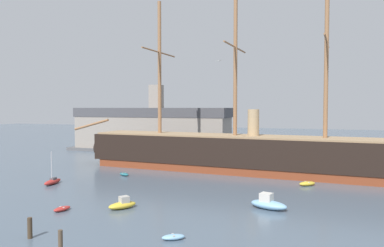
{
  "coord_description": "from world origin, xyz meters",
  "views": [
    {
      "loc": [
        21.14,
        -21.29,
        12.3
      ],
      "look_at": [
        1.65,
        34.34,
        9.73
      ],
      "focal_mm": 34.15,
      "sensor_mm": 36.0,
      "label": 1
    }
  ],
  "objects_px": {
    "tall_ship": "(235,152)",
    "dinghy_alongside_bow": "(124,174)",
    "dinghy_foreground_left": "(62,209)",
    "dinghy_alongside_stern": "(307,184)",
    "mooring_piling_left_pair": "(30,228)",
    "mooring_piling_nearest": "(60,244)",
    "motorboat_mid_right": "(268,204)",
    "dockside_warehouse_left": "(151,129)",
    "dinghy_far_left": "(104,157)",
    "dinghy_foreground_right": "(173,237)",
    "motorboat_far_right": "(358,170)",
    "seagull_in_flight": "(218,61)",
    "motorboat_near_centre": "(123,204)",
    "motorboat_distant_centre": "(237,157)",
    "sailboat_mid_left": "(53,181)"
  },
  "relations": [
    {
      "from": "dinghy_foreground_right",
      "to": "seagull_in_flight",
      "type": "height_order",
      "value": "seagull_in_flight"
    },
    {
      "from": "motorboat_mid_right",
      "to": "motorboat_far_right",
      "type": "relative_size",
      "value": 1.24
    },
    {
      "from": "motorboat_far_right",
      "to": "dockside_warehouse_left",
      "type": "bearing_deg",
      "value": 160.44
    },
    {
      "from": "dinghy_foreground_right",
      "to": "motorboat_near_centre",
      "type": "bearing_deg",
      "value": 141.92
    },
    {
      "from": "dinghy_foreground_right",
      "to": "motorboat_near_centre",
      "type": "xyz_separation_m",
      "value": [
        -9.81,
        7.69,
        0.26
      ]
    },
    {
      "from": "motorboat_near_centre",
      "to": "dinghy_alongside_stern",
      "type": "bearing_deg",
      "value": 45.43
    },
    {
      "from": "dinghy_far_left",
      "to": "sailboat_mid_left",
      "type": "bearing_deg",
      "value": -72.35
    },
    {
      "from": "tall_ship",
      "to": "dinghy_alongside_bow",
      "type": "relative_size",
      "value": 28.38
    },
    {
      "from": "motorboat_mid_right",
      "to": "mooring_piling_left_pair",
      "type": "xyz_separation_m",
      "value": [
        -19.87,
        -17.45,
        0.31
      ]
    },
    {
      "from": "motorboat_far_right",
      "to": "dinghy_alongside_bow",
      "type": "bearing_deg",
      "value": -157.08
    },
    {
      "from": "dinghy_alongside_stern",
      "to": "mooring_piling_left_pair",
      "type": "relative_size",
      "value": 1.51
    },
    {
      "from": "dockside_warehouse_left",
      "to": "tall_ship",
      "type": "bearing_deg",
      "value": -39.95
    },
    {
      "from": "tall_ship",
      "to": "dinghy_far_left",
      "type": "height_order",
      "value": "tall_ship"
    },
    {
      "from": "dockside_warehouse_left",
      "to": "mooring_piling_nearest",
      "type": "bearing_deg",
      "value": -70.21
    },
    {
      "from": "motorboat_mid_right",
      "to": "dinghy_alongside_stern",
      "type": "xyz_separation_m",
      "value": [
        4.03,
        15.48,
        -0.34
      ]
    },
    {
      "from": "motorboat_mid_right",
      "to": "dinghy_far_left",
      "type": "bearing_deg",
      "value": 143.55
    },
    {
      "from": "dinghy_foreground_left",
      "to": "mooring_piling_nearest",
      "type": "distance_m",
      "value": 14.2
    },
    {
      "from": "dinghy_foreground_right",
      "to": "dockside_warehouse_left",
      "type": "bearing_deg",
      "value": 117.3
    },
    {
      "from": "dinghy_alongside_bow",
      "to": "dockside_warehouse_left",
      "type": "bearing_deg",
      "value": 108.04
    },
    {
      "from": "dinghy_foreground_left",
      "to": "dinghy_alongside_bow",
      "type": "bearing_deg",
      "value": 101.16
    },
    {
      "from": "sailboat_mid_left",
      "to": "motorboat_far_right",
      "type": "distance_m",
      "value": 54.58
    },
    {
      "from": "motorboat_mid_right",
      "to": "seagull_in_flight",
      "type": "bearing_deg",
      "value": 132.75
    },
    {
      "from": "dinghy_alongside_stern",
      "to": "dinghy_foreground_left",
      "type": "bearing_deg",
      "value": -137.98
    },
    {
      "from": "sailboat_mid_left",
      "to": "mooring_piling_nearest",
      "type": "bearing_deg",
      "value": -48.62
    },
    {
      "from": "seagull_in_flight",
      "to": "motorboat_near_centre",
      "type": "bearing_deg",
      "value": -117.18
    },
    {
      "from": "motorboat_far_right",
      "to": "mooring_piling_nearest",
      "type": "bearing_deg",
      "value": -118.15
    },
    {
      "from": "dinghy_foreground_left",
      "to": "mooring_piling_nearest",
      "type": "xyz_separation_m",
      "value": [
        8.81,
        -11.09,
        0.86
      ]
    },
    {
      "from": "tall_ship",
      "to": "dinghy_foreground_left",
      "type": "height_order",
      "value": "tall_ship"
    },
    {
      "from": "mooring_piling_nearest",
      "to": "motorboat_mid_right",
      "type": "bearing_deg",
      "value": 54.56
    },
    {
      "from": "tall_ship",
      "to": "motorboat_near_centre",
      "type": "xyz_separation_m",
      "value": [
        -7.3,
        -29.61,
        -3.19
      ]
    },
    {
      "from": "dinghy_foreground_left",
      "to": "seagull_in_flight",
      "type": "relative_size",
      "value": 2.08
    },
    {
      "from": "mooring_piling_nearest",
      "to": "mooring_piling_left_pair",
      "type": "distance_m",
      "value": 6.18
    },
    {
      "from": "dinghy_foreground_left",
      "to": "dinghy_far_left",
      "type": "relative_size",
      "value": 1.09
    },
    {
      "from": "dinghy_alongside_bow",
      "to": "mooring_piling_left_pair",
      "type": "xyz_separation_m",
      "value": [
        7.6,
        -30.77,
        0.71
      ]
    },
    {
      "from": "mooring_piling_left_pair",
      "to": "dockside_warehouse_left",
      "type": "relative_size",
      "value": 0.04
    },
    {
      "from": "dockside_warehouse_left",
      "to": "dinghy_alongside_bow",
      "type": "bearing_deg",
      "value": -71.96
    },
    {
      "from": "dinghy_foreground_left",
      "to": "dinghy_far_left",
      "type": "height_order",
      "value": "dinghy_foreground_left"
    },
    {
      "from": "motorboat_mid_right",
      "to": "motorboat_far_right",
      "type": "height_order",
      "value": "motorboat_mid_right"
    },
    {
      "from": "dinghy_foreground_left",
      "to": "dinghy_foreground_right",
      "type": "height_order",
      "value": "dinghy_foreground_left"
    },
    {
      "from": "mooring_piling_left_pair",
      "to": "motorboat_mid_right",
      "type": "bearing_deg",
      "value": 41.29
    },
    {
      "from": "motorboat_mid_right",
      "to": "motorboat_distant_centre",
      "type": "relative_size",
      "value": 1.25
    },
    {
      "from": "sailboat_mid_left",
      "to": "mooring_piling_nearest",
      "type": "distance_m",
      "value": 30.87
    },
    {
      "from": "motorboat_near_centre",
      "to": "dockside_warehouse_left",
      "type": "bearing_deg",
      "value": 112.22
    },
    {
      "from": "motorboat_far_right",
      "to": "motorboat_distant_centre",
      "type": "relative_size",
      "value": 1.01
    },
    {
      "from": "motorboat_near_centre",
      "to": "dinghy_alongside_bow",
      "type": "relative_size",
      "value": 1.5
    },
    {
      "from": "dinghy_far_left",
      "to": "dockside_warehouse_left",
      "type": "bearing_deg",
      "value": 72.62
    },
    {
      "from": "motorboat_far_right",
      "to": "dockside_warehouse_left",
      "type": "height_order",
      "value": "dockside_warehouse_left"
    },
    {
      "from": "sailboat_mid_left",
      "to": "dinghy_far_left",
      "type": "xyz_separation_m",
      "value": [
        -9.35,
        29.4,
        -0.2
      ]
    },
    {
      "from": "dinghy_alongside_bow",
      "to": "seagull_in_flight",
      "type": "height_order",
      "value": "seagull_in_flight"
    },
    {
      "from": "motorboat_distant_centre",
      "to": "seagull_in_flight",
      "type": "bearing_deg",
      "value": -83.18
    }
  ]
}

